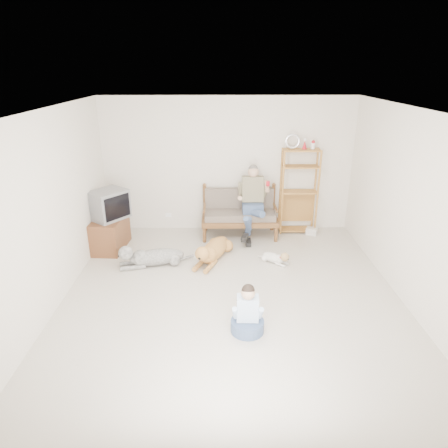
{
  "coord_description": "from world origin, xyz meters",
  "views": [
    {
      "loc": [
        -0.18,
        -5.12,
        3.22
      ],
      "look_at": [
        -0.1,
        1.0,
        0.78
      ],
      "focal_mm": 32.0,
      "sensor_mm": 36.0,
      "label": 1
    }
  ],
  "objects_px": {
    "etagere": "(299,191)",
    "tv_stand": "(110,233)",
    "golden_retriever": "(212,251)",
    "loveseat": "(240,212)"
  },
  "relations": [
    {
      "from": "etagere",
      "to": "tv_stand",
      "type": "height_order",
      "value": "etagere"
    },
    {
      "from": "etagere",
      "to": "tv_stand",
      "type": "bearing_deg",
      "value": -167.89
    },
    {
      "from": "etagere",
      "to": "tv_stand",
      "type": "xyz_separation_m",
      "value": [
        -3.65,
        -0.78,
        -0.58
      ]
    },
    {
      "from": "tv_stand",
      "to": "golden_retriever",
      "type": "height_order",
      "value": "tv_stand"
    },
    {
      "from": "etagere",
      "to": "golden_retriever",
      "type": "bearing_deg",
      "value": -143.13
    },
    {
      "from": "tv_stand",
      "to": "golden_retriever",
      "type": "distance_m",
      "value": 1.99
    },
    {
      "from": "etagere",
      "to": "tv_stand",
      "type": "distance_m",
      "value": 3.78
    },
    {
      "from": "loveseat",
      "to": "etagere",
      "type": "relative_size",
      "value": 0.75
    },
    {
      "from": "golden_retriever",
      "to": "loveseat",
      "type": "bearing_deg",
      "value": 86.96
    },
    {
      "from": "etagere",
      "to": "tv_stand",
      "type": "relative_size",
      "value": 2.15
    }
  ]
}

